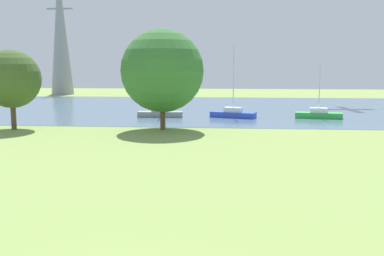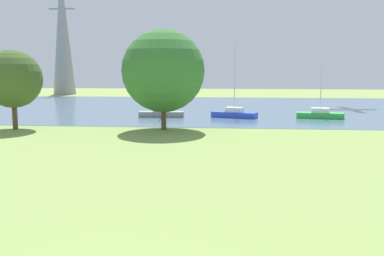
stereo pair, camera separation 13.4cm
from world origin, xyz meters
The scene contains 8 objects.
ground_plane centered at (0.00, 22.00, 0.00)m, with size 160.00×160.00×0.00m, color #7F994C.
water_surface centered at (0.00, 50.00, 0.01)m, with size 140.00×40.00×0.02m, color slate.
sailboat_gray centered at (-4.60, 38.13, 0.47)m, with size 4.89×1.82×7.16m.
sailboat_green centered at (12.26, 38.48, 0.45)m, with size 4.98×2.24×5.58m.
sailboat_blue centered at (3.26, 38.30, 0.47)m, with size 5.03×2.94×7.78m.
tree_east_near centered at (-15.76, 27.73, 4.35)m, with size 4.99×4.99×6.86m.
tree_west_far centered at (-2.83, 28.67, 5.05)m, with size 7.06×7.06×8.58m.
electricity_pylon centered at (-30.70, 76.70, 12.37)m, with size 6.40×4.40×24.71m.
Camera 1 is at (2.99, -8.12, 5.33)m, focal length 40.62 mm.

